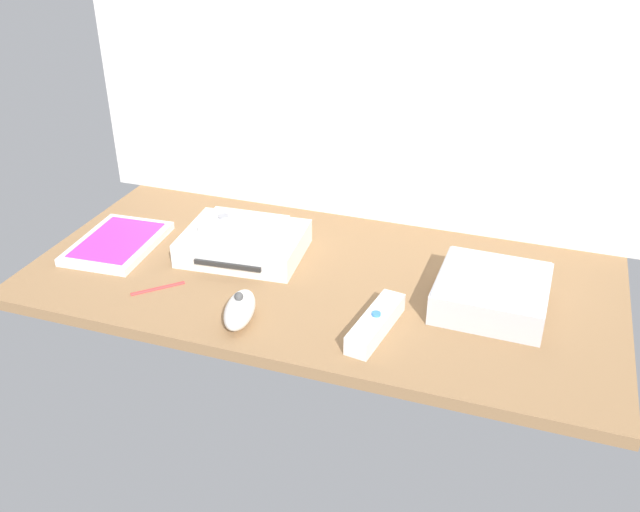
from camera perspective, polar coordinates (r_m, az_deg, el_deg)
name	(u,v)px	position (r cm, az deg, el deg)	size (l,w,h in cm)	color
ground_plane	(320,281)	(120.34, 0.00, -2.08)	(100.00, 48.00, 2.00)	#936D47
back_wall	(365,55)	(129.67, 3.67, 16.03)	(110.00, 1.20, 64.00)	white
game_console	(244,243)	(126.32, -6.21, 1.04)	(22.19, 17.74, 4.40)	white
mini_computer	(492,291)	(114.09, 13.83, -2.81)	(17.42, 17.42, 5.30)	silver
game_case	(118,243)	(133.99, -16.15, 1.02)	(14.71, 19.78, 1.56)	white
remote_wand	(376,323)	(105.75, 4.56, -5.48)	(5.76, 15.17, 3.40)	white
remote_nunchuk	(240,310)	(108.23, -6.55, -4.35)	(6.25, 10.66, 5.10)	white
remote_classic_pad	(244,225)	(125.59, -6.16, 2.52)	(14.79, 8.72, 2.40)	white
stylus_pen	(158,287)	(119.25, -13.06, -2.49)	(0.70, 0.70, 9.00)	red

